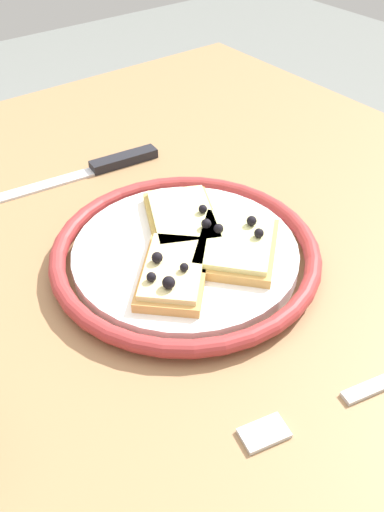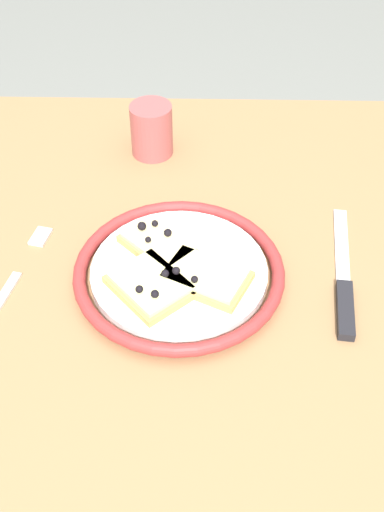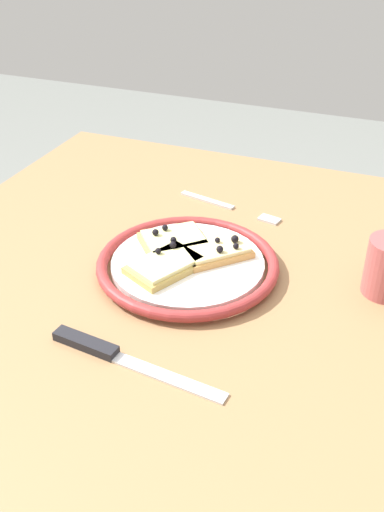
% 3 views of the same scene
% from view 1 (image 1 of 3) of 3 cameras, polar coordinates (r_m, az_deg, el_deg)
% --- Properties ---
extents(dining_table, '(0.93, 0.89, 0.76)m').
position_cam_1_polar(dining_table, '(0.64, -1.73, -6.07)').
color(dining_table, '#936D47').
rests_on(dining_table, ground_plane).
extents(plate, '(0.27, 0.27, 0.02)m').
position_cam_1_polar(plate, '(0.56, -0.59, 0.34)').
color(plate, white).
rests_on(plate, dining_table).
extents(pizza_slice_near, '(0.13, 0.11, 0.03)m').
position_cam_1_polar(pizza_slice_near, '(0.58, -0.94, 3.84)').
color(pizza_slice_near, tan).
rests_on(pizza_slice_near, plate).
extents(pizza_slice_far, '(0.12, 0.13, 0.03)m').
position_cam_1_polar(pizza_slice_far, '(0.55, 4.48, 1.15)').
color(pizza_slice_far, tan).
rests_on(pizza_slice_far, plate).
extents(pizza_slice_side, '(0.11, 0.11, 0.03)m').
position_cam_1_polar(pizza_slice_side, '(0.52, -1.94, -1.62)').
color(pizza_slice_side, tan).
rests_on(pizza_slice_side, plate).
extents(knife, '(0.05, 0.24, 0.01)m').
position_cam_1_polar(knife, '(0.72, -9.42, 9.08)').
color(knife, silver).
rests_on(knife, dining_table).
extents(fork, '(0.06, 0.20, 0.00)m').
position_cam_1_polar(fork, '(0.47, 16.18, -13.74)').
color(fork, silver).
rests_on(fork, dining_table).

